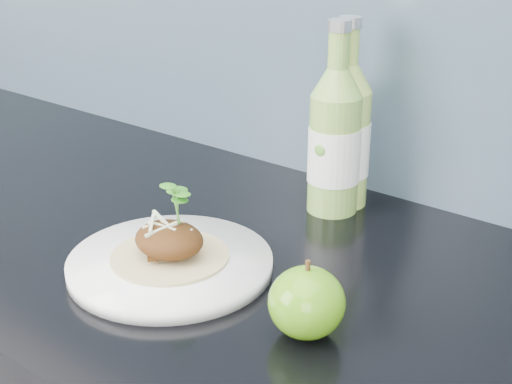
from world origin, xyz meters
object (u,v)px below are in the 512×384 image
Objects in this scene: dinner_plate at (170,264)px; green_apple at (307,302)px; cider_bottle_left at (344,136)px; cider_bottle_right at (334,142)px.

green_apple reaches higher than dinner_plate.
cider_bottle_left is (0.05, 0.29, 0.09)m from dinner_plate.
green_apple is at bearing -2.60° from dinner_plate.
cider_bottle_right reaches higher than dinner_plate.
green_apple is 0.33× the size of cider_bottle_right.
cider_bottle_right is at bearing 78.90° from dinner_plate.
cider_bottle_left and cider_bottle_right have the same top height.
dinner_plate is at bearing -123.83° from cider_bottle_left.
cider_bottle_left reaches higher than green_apple.
cider_bottle_left is (-0.15, 0.30, 0.06)m from green_apple.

